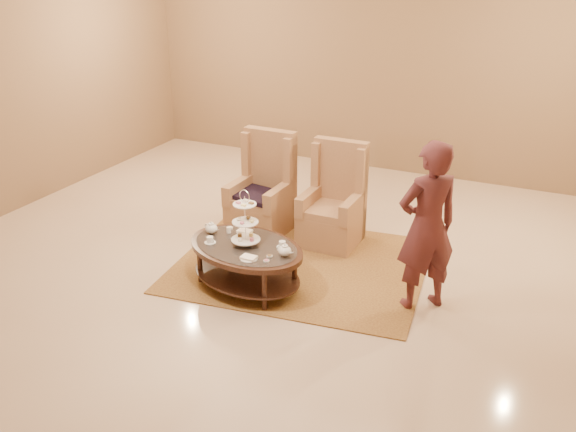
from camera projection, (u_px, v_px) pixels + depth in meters
The scene contains 8 objects.
ground at pixel (271, 275), 7.05m from camera, with size 8.00×8.00×0.00m, color beige.
ceiling at pixel (271, 275), 7.05m from camera, with size 8.00×8.00×0.02m, color silver.
wall_back at pixel (388, 58), 9.69m from camera, with size 8.00×0.04×3.50m, color #89694A.
rug at pixel (301, 265), 7.26m from camera, with size 2.97×2.57×0.01m.
tea_table at pixel (246, 253), 6.65m from camera, with size 1.50×1.20×1.11m.
armchair_left at pixel (263, 198), 8.00m from camera, with size 0.70×0.72×1.26m.
armchair_right at pixel (334, 209), 7.71m from camera, with size 0.66×0.69×1.23m.
person at pixel (427, 227), 6.14m from camera, with size 0.74×0.73×1.73m.
Camera 1 is at (2.81, -5.55, 3.38)m, focal length 40.00 mm.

